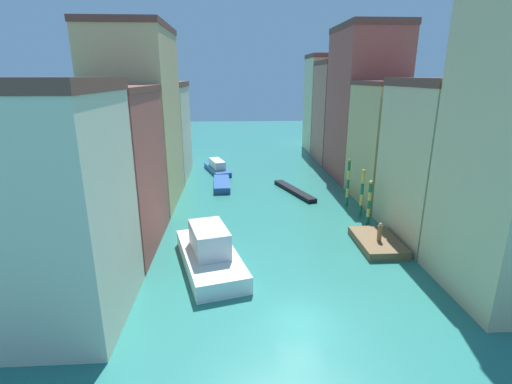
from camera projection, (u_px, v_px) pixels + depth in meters
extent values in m
plane|color=#28756B|center=(265.00, 194.00, 45.10)|extent=(154.00, 154.00, 0.00)
cube|color=beige|center=(47.00, 214.00, 20.32)|extent=(7.50, 8.15, 12.73)
cube|color=brown|center=(25.00, 85.00, 18.35)|extent=(7.65, 8.31, 0.70)
cube|color=#B25147|center=(106.00, 173.00, 29.71)|extent=(7.50, 10.63, 12.33)
cube|color=brown|center=(96.00, 89.00, 27.84)|extent=(7.65, 10.84, 0.47)
cube|color=#DBB77A|center=(138.00, 121.00, 39.91)|extent=(7.50, 11.34, 17.87)
cube|color=brown|center=(129.00, 27.00, 37.20)|extent=(7.65, 11.57, 0.59)
cube|color=beige|center=(159.00, 133.00, 51.31)|extent=(7.50, 9.73, 12.16)
cube|color=brown|center=(156.00, 84.00, 49.43)|extent=(7.65, 9.92, 0.68)
cube|color=beige|center=(442.00, 165.00, 31.65)|extent=(7.50, 9.56, 12.67)
cube|color=brown|center=(454.00, 82.00, 29.69)|extent=(7.65, 9.75, 0.69)
cube|color=#DBB77A|center=(393.00, 145.00, 41.33)|extent=(7.50, 9.51, 12.57)
cube|color=brown|center=(400.00, 83.00, 39.42)|extent=(7.65, 9.70, 0.46)
cube|color=#B25147|center=(364.00, 107.00, 50.50)|extent=(7.50, 11.41, 19.05)
cube|color=brown|center=(370.00, 27.00, 47.59)|extent=(7.65, 11.63, 0.77)
cube|color=#C6705B|center=(341.00, 114.00, 61.35)|extent=(7.50, 9.23, 15.16)
cube|color=brown|center=(344.00, 63.00, 59.02)|extent=(7.65, 9.42, 0.73)
cube|color=beige|center=(327.00, 106.00, 69.88)|extent=(7.50, 8.10, 16.55)
cube|color=brown|center=(330.00, 56.00, 67.34)|extent=(7.65, 8.26, 0.74)
cube|color=brown|center=(377.00, 242.00, 31.20)|extent=(3.32, 5.55, 0.67)
cylinder|color=olive|center=(380.00, 233.00, 30.52)|extent=(0.36, 0.36, 1.29)
sphere|color=tan|center=(381.00, 224.00, 30.29)|extent=(0.26, 0.26, 0.26)
cylinder|color=#197247|center=(368.00, 220.00, 35.79)|extent=(0.31, 0.31, 0.80)
cylinder|color=#E5D14C|center=(368.00, 212.00, 35.55)|extent=(0.31, 0.31, 0.80)
cylinder|color=#197247|center=(369.00, 204.00, 35.32)|extent=(0.31, 0.31, 0.80)
cylinder|color=#E5D14C|center=(370.00, 196.00, 35.08)|extent=(0.31, 0.31, 0.80)
cylinder|color=#197247|center=(371.00, 188.00, 34.85)|extent=(0.31, 0.31, 0.80)
sphere|color=gold|center=(371.00, 182.00, 34.69)|extent=(0.35, 0.35, 0.35)
cylinder|color=#197247|center=(360.00, 210.00, 37.94)|extent=(0.30, 0.30, 1.13)
cylinder|color=#E5D14C|center=(361.00, 200.00, 37.60)|extent=(0.30, 0.30, 1.13)
cylinder|color=#197247|center=(362.00, 189.00, 37.27)|extent=(0.30, 0.30, 1.13)
cylinder|color=#E5D14C|center=(363.00, 178.00, 36.94)|extent=(0.30, 0.30, 1.13)
sphere|color=gold|center=(364.00, 171.00, 36.74)|extent=(0.33, 0.33, 0.33)
cylinder|color=#197247|center=(347.00, 201.00, 40.90)|extent=(0.29, 0.29, 0.99)
cylinder|color=#E5D14C|center=(347.00, 193.00, 40.61)|extent=(0.29, 0.29, 0.99)
cylinder|color=#197247|center=(348.00, 184.00, 40.32)|extent=(0.29, 0.29, 0.99)
cylinder|color=#E5D14C|center=(349.00, 175.00, 40.03)|extent=(0.29, 0.29, 0.99)
cylinder|color=#197247|center=(349.00, 166.00, 39.74)|extent=(0.29, 0.29, 0.99)
sphere|color=gold|center=(350.00, 160.00, 39.56)|extent=(0.32, 0.32, 0.32)
cube|color=white|center=(210.00, 259.00, 27.76)|extent=(5.95, 9.90, 1.23)
cube|color=silver|center=(209.00, 239.00, 27.30)|extent=(3.33, 4.50, 1.90)
cube|color=black|center=(294.00, 191.00, 45.58)|extent=(3.94, 8.69, 0.48)
cube|color=#234C93|center=(222.00, 184.00, 47.88)|extent=(2.24, 6.71, 0.78)
cube|color=#234C93|center=(217.00, 170.00, 55.35)|extent=(4.29, 7.91, 0.69)
cube|color=silver|center=(217.00, 164.00, 55.08)|extent=(2.61, 4.38, 1.13)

